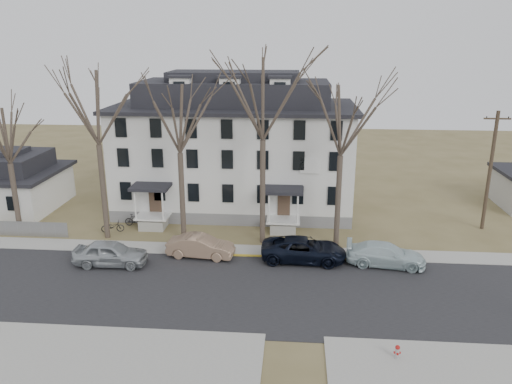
# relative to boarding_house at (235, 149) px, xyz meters

# --- Properties ---
(ground) EXTENTS (120.00, 120.00, 0.00)m
(ground) POSITION_rel_boarding_house_xyz_m (2.00, -17.95, -5.38)
(ground) COLOR olive
(ground) RESTS_ON ground
(main_road) EXTENTS (120.00, 10.00, 0.04)m
(main_road) POSITION_rel_boarding_house_xyz_m (2.00, -15.95, -5.38)
(main_road) COLOR #27272A
(main_road) RESTS_ON ground
(far_sidewalk) EXTENTS (120.00, 2.00, 0.08)m
(far_sidewalk) POSITION_rel_boarding_house_xyz_m (2.00, -9.95, -5.38)
(far_sidewalk) COLOR #A09F97
(far_sidewalk) RESTS_ON ground
(near_sidewalk_right) EXTENTS (14.00, 5.00, 0.08)m
(near_sidewalk_right) POSITION_rel_boarding_house_xyz_m (14.00, -22.95, -5.38)
(near_sidewalk_right) COLOR #A09F97
(near_sidewalk_right) RESTS_ON ground
(near_sidewalk_left) EXTENTS (20.00, 5.00, 0.08)m
(near_sidewalk_left) POSITION_rel_boarding_house_xyz_m (-6.00, -22.95, -5.38)
(near_sidewalk_left) COLOR #A09F97
(near_sidewalk_left) RESTS_ON ground
(yellow_curb) EXTENTS (14.00, 0.25, 0.06)m
(yellow_curb) POSITION_rel_boarding_house_xyz_m (7.00, -10.85, -5.38)
(yellow_curb) COLOR gold
(yellow_curb) RESTS_ON ground
(boarding_house) EXTENTS (20.80, 12.36, 12.05)m
(boarding_house) POSITION_rel_boarding_house_xyz_m (0.00, 0.00, 0.00)
(boarding_house) COLOR slate
(boarding_house) RESTS_ON ground
(small_house) EXTENTS (8.70, 8.70, 5.00)m
(small_house) POSITION_rel_boarding_house_xyz_m (-20.00, -1.96, -3.13)
(small_house) COLOR silver
(small_house) RESTS_ON ground
(tree_far_left) EXTENTS (8.40, 8.40, 13.72)m
(tree_far_left) POSITION_rel_boarding_house_xyz_m (-9.00, -8.15, 4.96)
(tree_far_left) COLOR #473B31
(tree_far_left) RESTS_ON ground
(tree_mid_left) EXTENTS (7.80, 7.80, 12.74)m
(tree_mid_left) POSITION_rel_boarding_house_xyz_m (-3.00, -8.15, 4.22)
(tree_mid_left) COLOR #473B31
(tree_mid_left) RESTS_ON ground
(tree_center) EXTENTS (9.00, 9.00, 14.70)m
(tree_center) POSITION_rel_boarding_house_xyz_m (3.00, -8.15, 5.71)
(tree_center) COLOR #473B31
(tree_center) RESTS_ON ground
(tree_mid_right) EXTENTS (7.80, 7.80, 12.74)m
(tree_mid_right) POSITION_rel_boarding_house_xyz_m (8.50, -8.15, 4.22)
(tree_mid_right) COLOR #473B31
(tree_mid_right) RESTS_ON ground
(tree_bungalow) EXTENTS (6.60, 6.60, 10.78)m
(tree_bungalow) POSITION_rel_boarding_house_xyz_m (-16.00, -8.15, 2.74)
(tree_bungalow) COLOR #473B31
(tree_bungalow) RESTS_ON ground
(utility_pole_far) EXTENTS (2.00, 0.28, 9.50)m
(utility_pole_far) POSITION_rel_boarding_house_xyz_m (20.50, -3.95, -0.47)
(utility_pole_far) COLOR #3D3023
(utility_pole_far) RESTS_ON ground
(car_silver) EXTENTS (4.98, 2.10, 1.68)m
(car_silver) POSITION_rel_boarding_house_xyz_m (-6.93, -12.97, -4.54)
(car_silver) COLOR #AAB0B4
(car_silver) RESTS_ON ground
(car_tan) EXTENTS (4.80, 2.07, 1.54)m
(car_tan) POSITION_rel_boarding_house_xyz_m (-1.13, -11.17, -4.61)
(car_tan) COLOR #97775D
(car_tan) RESTS_ON ground
(car_navy) EXTENTS (5.89, 2.88, 1.61)m
(car_navy) POSITION_rel_boarding_house_xyz_m (6.05, -11.23, -4.57)
(car_navy) COLOR black
(car_navy) RESTS_ON ground
(car_white) EXTENTS (5.46, 2.74, 1.52)m
(car_white) POSITION_rel_boarding_house_xyz_m (11.55, -11.52, -4.62)
(car_white) COLOR silver
(car_white) RESTS_ON ground
(bicycle_left) EXTENTS (1.86, 1.03, 0.92)m
(bicycle_left) POSITION_rel_boarding_house_xyz_m (-8.92, -7.17, -4.92)
(bicycle_left) COLOR black
(bicycle_left) RESTS_ON ground
(bicycle_right) EXTENTS (1.72, 0.54, 1.02)m
(bicycle_right) POSITION_rel_boarding_house_xyz_m (-7.58, -5.72, -4.87)
(bicycle_right) COLOR black
(bicycle_right) RESTS_ON ground
(fire_hydrant) EXTENTS (0.32, 0.30, 0.78)m
(fire_hydrant) POSITION_rel_boarding_house_xyz_m (10.39, -21.98, -4.99)
(fire_hydrant) COLOR #B7B7BA
(fire_hydrant) RESTS_ON ground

